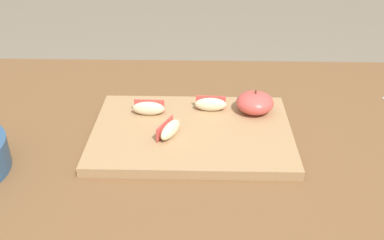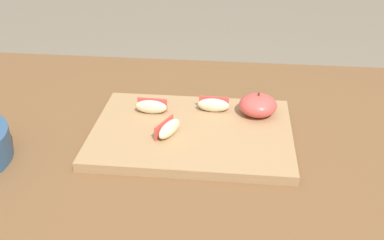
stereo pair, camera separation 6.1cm
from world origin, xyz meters
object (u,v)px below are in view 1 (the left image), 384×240
object	(u,v)px
cutting_board	(192,133)
apple_wedge_middle	(149,108)
apple_half_skin_up	(255,103)
apple_wedge_near_knife	(170,130)
apple_wedge_left	(211,104)

from	to	relation	value
cutting_board	apple_wedge_middle	bearing A→B (deg)	148.68
apple_wedge_middle	apple_half_skin_up	bearing A→B (deg)	4.51
apple_half_skin_up	apple_wedge_near_knife	size ratio (longest dim) A/B	1.13
apple_half_skin_up	apple_wedge_near_knife	world-z (taller)	apple_half_skin_up
apple_wedge_middle	apple_wedge_near_knife	size ratio (longest dim) A/B	0.97
cutting_board	apple_wedge_middle	world-z (taller)	apple_wedge_middle
cutting_board	apple_wedge_near_knife	size ratio (longest dim) A/B	5.64
apple_half_skin_up	cutting_board	bearing A→B (deg)	-150.58
apple_wedge_left	apple_wedge_middle	bearing A→B (deg)	-170.67
apple_wedge_left	apple_wedge_near_knife	size ratio (longest dim) A/B	0.97
apple_wedge_left	apple_wedge_near_knife	world-z (taller)	same
apple_wedge_middle	apple_wedge_near_knife	world-z (taller)	same
apple_half_skin_up	apple_wedge_middle	world-z (taller)	apple_half_skin_up
cutting_board	apple_half_skin_up	distance (m)	0.15
cutting_board	apple_wedge_left	bearing A→B (deg)	64.11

